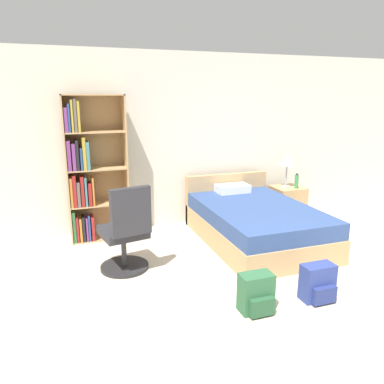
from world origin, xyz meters
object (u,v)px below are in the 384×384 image
water_bottle (297,181)px  office_chair (126,234)px  backpack_green (256,294)px  nightstand (287,202)px  bookshelf (88,173)px  backpack_blue (318,283)px  table_lamp (287,160)px  bed (254,222)px

water_bottle → office_chair: bearing=-160.9°
office_chair → backpack_green: (1.00, -1.22, -0.28)m
nightstand → water_bottle: size_ratio=2.16×
bookshelf → office_chair: bearing=-75.9°
bookshelf → backpack_blue: (1.97, -2.42, -0.78)m
nightstand → table_lamp: 0.70m
bed → backpack_blue: bearing=-95.8°
nightstand → backpack_green: size_ratio=1.41×
nightstand → backpack_green: 2.99m
office_chair → bookshelf: bearing=104.1°
table_lamp → bookshelf: bearing=179.2°
bookshelf → backpack_blue: 3.21m
bookshelf → office_chair: 1.32m
bed → nightstand: bed is taller
bed → backpack_blue: size_ratio=5.65×
table_lamp → backpack_green: table_lamp is taller
bookshelf → bed: 2.38m
bed → table_lamp: 1.41m
backpack_blue → backpack_green: 0.67m
bed → backpack_green: bed is taller
office_chair → backpack_blue: (1.67, -1.24, -0.28)m
nightstand → backpack_blue: bearing=-116.5°
bed → nightstand: size_ratio=3.98×
bed → water_bottle: (1.09, 0.62, 0.37)m
nightstand → water_bottle: (0.07, -0.11, 0.37)m
nightstand → backpack_green: (-1.85, -2.34, -0.08)m
bookshelf → backpack_green: 2.84m
backpack_green → bookshelf: bearing=118.3°
office_chair → table_lamp: table_lamp is taller
office_chair → nightstand: 3.07m
office_chair → nightstand: (2.85, 1.12, -0.20)m
bed → backpack_green: size_ratio=5.60×
water_bottle → backpack_blue: size_ratio=0.66×
office_chair → table_lamp: 3.07m
backpack_blue → table_lamp: bearing=64.4°
nightstand → table_lamp: table_lamp is taller
bookshelf → water_bottle: size_ratio=8.24×
backpack_blue → backpack_green: (-0.67, 0.01, 0.00)m
bookshelf → water_bottle: (3.22, -0.18, -0.32)m
water_bottle → backpack_green: 2.98m
backpack_blue → backpack_green: size_ratio=0.99×
bed → backpack_blue: bed is taller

